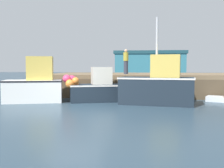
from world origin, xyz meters
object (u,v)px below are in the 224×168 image
fishing_boat_near_right (94,88)px  fishing_boat_mid (158,85)px  dockworker (126,62)px  fishing_boat_near_left (35,85)px

fishing_boat_near_right → fishing_boat_mid: (3.46, -0.81, 0.25)m
dockworker → fishing_boat_mid: bearing=-66.1°
fishing_boat_mid → dockworker: (-1.91, 4.32, 1.27)m
fishing_boat_near_left → fishing_boat_near_right: fishing_boat_near_left is taller
fishing_boat_near_left → fishing_boat_mid: bearing=-1.4°
fishing_boat_near_right → fishing_boat_near_left: bearing=-168.3°
fishing_boat_mid → fishing_boat_near_right: bearing=166.9°
fishing_boat_near_right → fishing_boat_mid: size_ratio=0.73×
fishing_boat_near_left → fishing_boat_near_right: 3.18m
dockworker → fishing_boat_near_left: bearing=-138.2°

